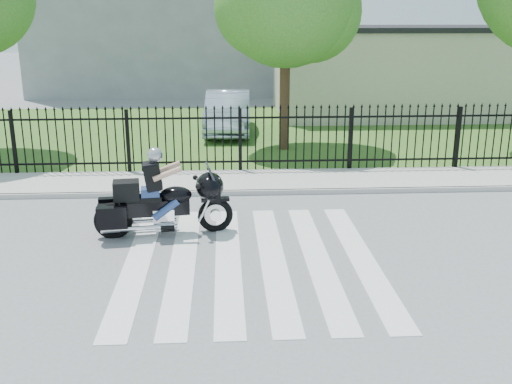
{
  "coord_description": "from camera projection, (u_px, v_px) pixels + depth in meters",
  "views": [
    {
      "loc": [
        -0.45,
        -9.86,
        4.23
      ],
      "look_at": [
        0.15,
        0.91,
        1.0
      ],
      "focal_mm": 42.0,
      "sensor_mm": 36.0,
      "label": 1
    }
  ],
  "objects": [
    {
      "name": "sidewalk",
      "position": [
        242.0,
        182.0,
        15.44
      ],
      "size": [
        40.0,
        2.0,
        0.12
      ],
      "primitive_type": "cube",
      "color": "#ADAAA3",
      "rests_on": "ground"
    },
    {
      "name": "motorcycle_rider",
      "position": [
        160.0,
        199.0,
        11.72
      ],
      "size": [
        2.74,
        1.06,
        1.81
      ],
      "rotation": [
        0.0,
        0.0,
        0.12
      ],
      "color": "black",
      "rests_on": "ground"
    },
    {
      "name": "grass_strip",
      "position": [
        235.0,
        132.0,
        22.15
      ],
      "size": [
        40.0,
        12.0,
        0.02
      ],
      "primitive_type": "cube",
      "color": "#355D1F",
      "rests_on": "ground"
    },
    {
      "name": "ground",
      "position": [
        251.0,
        260.0,
        10.67
      ],
      "size": [
        120.0,
        120.0,
        0.0
      ],
      "primitive_type": "plane",
      "color": "slate",
      "rests_on": "ground"
    },
    {
      "name": "building_low",
      "position": [
        395.0,
        73.0,
        25.84
      ],
      "size": [
        10.0,
        6.0,
        3.5
      ],
      "primitive_type": "cube",
      "color": "beige",
      "rests_on": "ground"
    },
    {
      "name": "iron_fence",
      "position": [
        240.0,
        142.0,
        16.15
      ],
      "size": [
        26.0,
        0.04,
        1.8
      ],
      "color": "black",
      "rests_on": "ground"
    },
    {
      "name": "building_low_roof",
      "position": [
        398.0,
        29.0,
        25.31
      ],
      "size": [
        10.2,
        6.2,
        0.2
      ],
      "primitive_type": "cube",
      "color": "black",
      "rests_on": "building_low"
    },
    {
      "name": "curb",
      "position": [
        243.0,
        193.0,
        14.48
      ],
      "size": [
        40.0,
        0.12,
        0.12
      ],
      "primitive_type": "cube",
      "color": "#ADAAA3",
      "rests_on": "ground"
    },
    {
      "name": "parked_car",
      "position": [
        228.0,
        112.0,
        21.76
      ],
      "size": [
        1.77,
        4.61,
        1.5
      ],
      "primitive_type": "imported",
      "rotation": [
        0.0,
        0.0,
        -0.04
      ],
      "color": "#9DAFC5",
      "rests_on": "grass_strip"
    },
    {
      "name": "crosswalk",
      "position": [
        251.0,
        260.0,
        10.67
      ],
      "size": [
        5.0,
        5.5,
        0.01
      ],
      "primitive_type": null,
      "color": "silver",
      "rests_on": "ground"
    }
  ]
}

